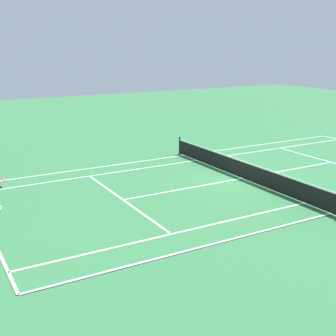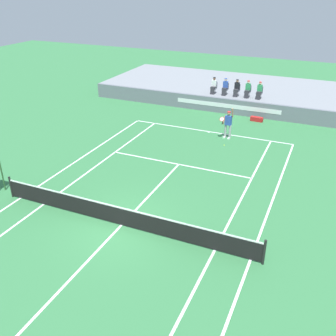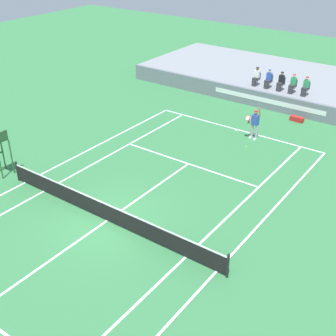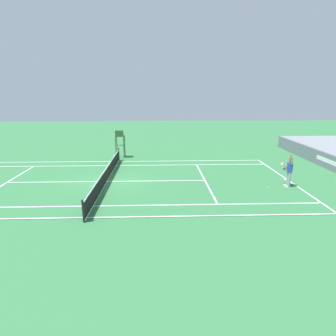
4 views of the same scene
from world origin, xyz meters
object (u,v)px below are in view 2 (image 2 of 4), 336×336
tennis_ball (224,145)px  spectator_seated_4 (259,91)px  equipment_bag (257,119)px  spectator_seated_0 (214,86)px  spectator_seated_2 (237,88)px  tennis_player (228,124)px  spectator_seated_1 (225,87)px  spectator_seated_3 (248,89)px

tennis_ball → spectator_seated_4: bearing=85.7°
equipment_bag → spectator_seated_0: bearing=155.1°
spectator_seated_2 → tennis_ball: size_ratio=18.60×
spectator_seated_0 → tennis_player: spectator_seated_0 is taller
spectator_seated_4 → tennis_player: spectator_seated_4 is taller
spectator_seated_4 → tennis_ball: bearing=-94.3°
spectator_seated_1 → spectator_seated_4: 2.65m
tennis_player → spectator_seated_3: bearing=91.7°
spectator_seated_0 → spectator_seated_1: same height
spectator_seated_4 → tennis_player: bearing=-96.9°
spectator_seated_0 → spectator_seated_1: 0.92m
spectator_seated_4 → equipment_bag: size_ratio=1.38×
spectator_seated_2 → equipment_bag: (2.09, -1.82, -1.60)m
spectator_seated_1 → spectator_seated_4: (2.65, 0.00, 0.00)m
spectator_seated_0 → spectator_seated_2: 1.84m
tennis_ball → equipment_bag: (0.88, 5.31, 0.13)m
spectator_seated_1 → spectator_seated_3: (1.76, 0.00, 0.00)m
spectator_seated_0 → tennis_ball: bearing=-66.8°
spectator_seated_3 → tennis_player: (0.18, -5.88, -0.77)m
spectator_seated_1 → spectator_seated_2: bearing=0.0°
spectator_seated_0 → spectator_seated_1: (0.92, 0.00, 0.00)m
spectator_seated_4 → spectator_seated_3: bearing=180.0°
spectator_seated_1 → spectator_seated_3: size_ratio=1.00×
spectator_seated_2 → spectator_seated_3: same height
spectator_seated_2 → spectator_seated_4: size_ratio=1.00×
spectator_seated_1 → spectator_seated_4: size_ratio=1.00×
tennis_player → tennis_ball: tennis_player is taller
spectator_seated_2 → spectator_seated_3: size_ratio=1.00×
spectator_seated_3 → tennis_player: 5.93m
spectator_seated_4 → tennis_player: (-0.72, -5.88, -0.77)m
spectator_seated_1 → tennis_player: (1.94, -5.88, -0.77)m
spectator_seated_1 → spectator_seated_3: 1.76m
spectator_seated_0 → tennis_ball: size_ratio=18.60×
tennis_ball → equipment_bag: bearing=80.6°
tennis_player → tennis_ball: 1.59m
spectator_seated_1 → equipment_bag: size_ratio=1.38×
spectator_seated_0 → spectator_seated_2: size_ratio=1.00×
spectator_seated_2 → tennis_ball: bearing=-80.4°
spectator_seated_2 → spectator_seated_3: (0.85, 0.00, 0.00)m
spectator_seated_1 → tennis_ball: (2.12, -7.13, -1.73)m
spectator_seated_3 → tennis_ball: (0.36, -7.13, -1.73)m
spectator_seated_3 → tennis_player: spectator_seated_3 is taller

